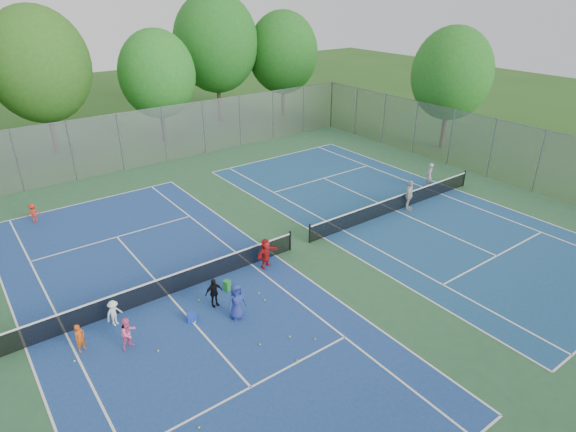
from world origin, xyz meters
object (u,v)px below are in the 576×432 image
at_px(ball_crate, 192,317).
at_px(ball_hopper, 227,286).
at_px(net_left, 167,286).
at_px(net_right, 396,204).
at_px(instructor, 429,177).

xyz_separation_m(ball_crate, ball_hopper, (2.12, 0.95, 0.10)).
height_order(net_left, net_right, same).
height_order(ball_hopper, instructor, instructor).
distance_m(net_left, ball_crate, 2.14).
bearing_deg(instructor, ball_hopper, -29.72).
bearing_deg(net_left, ball_hopper, -28.58).
bearing_deg(net_left, instructor, 3.20).
height_order(ball_crate, ball_hopper, ball_hopper).
height_order(ball_crate, instructor, instructor).
bearing_deg(instructor, net_right, -23.59).
distance_m(net_left, instructor, 18.10).
height_order(net_left, ball_crate, net_left).
bearing_deg(net_left, ball_crate, -89.12).
bearing_deg(ball_crate, net_right, 8.64).
relative_size(net_right, ball_crate, 36.56).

